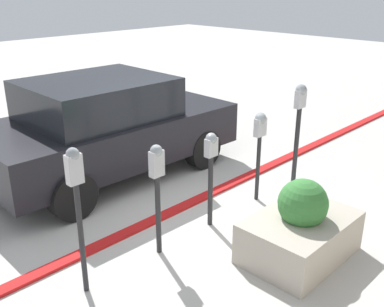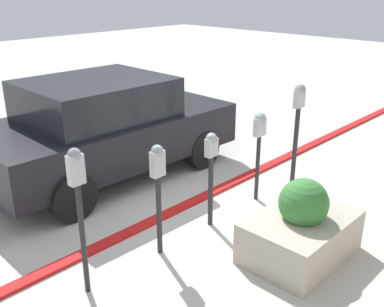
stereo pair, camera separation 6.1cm
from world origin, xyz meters
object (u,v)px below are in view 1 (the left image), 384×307
(parked_car_front, at_px, (106,126))
(parking_meter_fourth, at_px, (260,136))
(parking_meter_middle, at_px, (211,162))
(parking_meter_farthest, at_px, (299,115))
(parking_meter_second, at_px, (157,179))
(parking_meter_nearest, at_px, (77,194))
(planter_box, at_px, (300,229))

(parked_car_front, bearing_deg, parking_meter_fourth, -65.78)
(parking_meter_middle, distance_m, parking_meter_farthest, 1.94)
(parking_meter_second, distance_m, parking_meter_middle, 0.90)
(parking_meter_nearest, distance_m, parked_car_front, 3.03)
(parking_meter_second, relative_size, planter_box, 1.02)
(parking_meter_middle, height_order, parked_car_front, parked_car_front)
(parking_meter_nearest, relative_size, parking_meter_fourth, 1.20)
(parking_meter_second, bearing_deg, parking_meter_nearest, 179.50)
(parking_meter_middle, height_order, parking_meter_fourth, parking_meter_fourth)
(parking_meter_second, height_order, parking_meter_fourth, parking_meter_second)
(parking_meter_nearest, xyz_separation_m, parking_meter_farthest, (3.83, -0.04, -0.01))
(planter_box, bearing_deg, parked_car_front, 92.42)
(parking_meter_second, height_order, parked_car_front, parked_car_front)
(parking_meter_middle, relative_size, planter_box, 0.96)
(parking_meter_second, xyz_separation_m, planter_box, (1.09, -1.21, -0.60))
(parked_car_front, bearing_deg, parking_meter_farthest, -49.91)
(parking_meter_nearest, bearing_deg, parking_meter_middle, -0.05)
(parking_meter_fourth, xyz_separation_m, parked_car_front, (-0.97, 2.31, -0.15))
(parking_meter_farthest, bearing_deg, parking_meter_fourth, 177.27)
(parking_meter_nearest, distance_m, parking_meter_fourth, 2.91)
(parking_meter_second, height_order, parking_meter_middle, parking_meter_second)
(parking_meter_middle, distance_m, parked_car_front, 2.32)
(parking_meter_second, bearing_deg, parking_meter_fourth, 0.46)
(parking_meter_fourth, height_order, planter_box, parking_meter_fourth)
(parking_meter_middle, height_order, planter_box, parking_meter_middle)
(parking_meter_nearest, relative_size, parking_meter_middle, 1.24)
(planter_box, distance_m, parked_car_front, 3.58)
(parking_meter_fourth, distance_m, parked_car_front, 2.51)
(parking_meter_fourth, bearing_deg, parking_meter_second, -179.54)
(parking_meter_fourth, height_order, parked_car_front, parked_car_front)
(parking_meter_second, height_order, parking_meter_farthest, parking_meter_farthest)
(parked_car_front, bearing_deg, parking_meter_nearest, -128.52)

